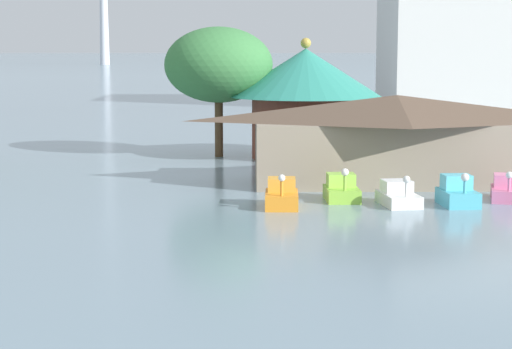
# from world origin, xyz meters

# --- Properties ---
(pedal_boat_orange) EXTENTS (1.61, 2.69, 1.70)m
(pedal_boat_orange) POSITION_xyz_m (5.11, 27.84, 0.54)
(pedal_boat_orange) COLOR orange
(pedal_boat_orange) RESTS_ON ground
(pedal_boat_lime) EXTENTS (1.65, 2.55, 1.71)m
(pedal_boat_lime) POSITION_xyz_m (8.11, 29.73, 0.52)
(pedal_boat_lime) COLOR #8CCC3F
(pedal_boat_lime) RESTS_ON ground
(pedal_boat_white) EXTENTS (1.92, 2.92, 1.56)m
(pedal_boat_white) POSITION_xyz_m (10.64, 28.34, 0.46)
(pedal_boat_white) COLOR white
(pedal_boat_white) RESTS_ON ground
(pedal_boat_cyan) EXTENTS (1.72, 2.48, 1.67)m
(pedal_boat_cyan) POSITION_xyz_m (13.42, 28.19, 0.58)
(pedal_boat_cyan) COLOR #4CB7CC
(pedal_boat_cyan) RESTS_ON ground
(pedal_boat_pink) EXTENTS (2.17, 3.03, 1.55)m
(pedal_boat_pink) POSITION_xyz_m (16.25, 29.78, 0.49)
(pedal_boat_pink) COLOR pink
(pedal_boat_pink) RESTS_ON ground
(boathouse) EXTENTS (16.54, 6.96, 4.83)m
(boathouse) POSITION_xyz_m (11.65, 35.27, 2.53)
(boathouse) COLOR gray
(boathouse) RESTS_ON ground
(green_roof_pavilion) EXTENTS (10.21, 10.21, 8.00)m
(green_roof_pavilion) POSITION_xyz_m (7.43, 46.89, 4.30)
(green_roof_pavilion) COLOR brown
(green_roof_pavilion) RESTS_ON ground
(shoreline_tree_mid) EXTENTS (7.29, 7.29, 8.76)m
(shoreline_tree_mid) POSITION_xyz_m (1.62, 47.66, 6.19)
(shoreline_tree_mid) COLOR brown
(shoreline_tree_mid) RESTS_ON ground
(background_building_block) EXTENTS (23.25, 17.36, 22.38)m
(background_building_block) POSITION_xyz_m (31.99, 98.15, 11.21)
(background_building_block) COLOR silver
(background_building_block) RESTS_ON ground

